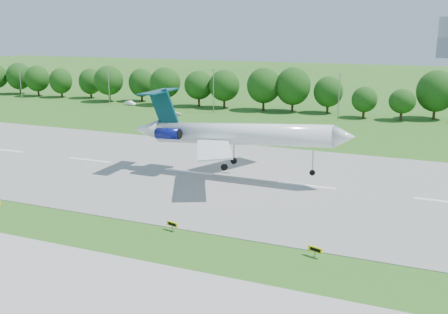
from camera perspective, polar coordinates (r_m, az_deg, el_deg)
The scene contains 9 objects.
ground at distance 63.53m, azimuth -14.05°, elevation -7.56°, with size 600.00×600.00×0.00m, color #275D18.
runway at distance 83.75m, azimuth -4.04°, elevation -1.71°, with size 400.00×45.00×0.08m, color gray.
tree_line at distance 144.62m, azimuth 7.74°, elevation 7.57°, with size 288.40×8.40×10.40m.
light_poles at distance 135.69m, azimuth 5.64°, elevation 7.24°, with size 175.90×0.25×12.19m.
airliner at distance 79.09m, azimuth 0.68°, elevation 2.77°, with size 36.86×26.93×12.16m.
taxi_sign_centre at distance 60.09m, azimuth -5.94°, elevation -7.64°, with size 1.58×0.56×1.11m.
taxi_sign_right at distance 54.14m, azimuth 10.37°, elevation -10.37°, with size 1.61×0.67×1.15m.
service_vehicle_a at distance 159.29m, azimuth -10.68°, elevation 6.08°, with size 1.42×4.08×1.35m, color white.
service_vehicle_b at distance 138.95m, azimuth -5.60°, elevation 5.02°, with size 1.42×3.53×1.20m, color white.
Camera 1 is at (35.61, -47.10, 23.43)m, focal length 40.00 mm.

